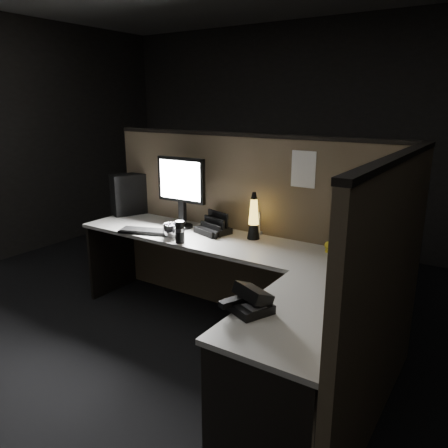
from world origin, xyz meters
The scene contains 17 objects.
floor centered at (0.00, 0.00, 0.00)m, with size 6.00×6.00×0.00m, color black.
room_shell centered at (0.00, 0.00, 1.62)m, with size 6.00×6.00×6.00m.
partition_back centered at (0.00, 0.93, 0.75)m, with size 2.66×0.06×1.50m, color brown.
partition_right centered at (1.33, 0.10, 0.75)m, with size 0.06×1.66×1.50m, color brown.
desk centered at (0.18, 0.25, 0.58)m, with size 2.60×1.60×0.73m.
pc_tower centered at (-1.20, 0.82, 0.92)m, with size 0.16×0.37×0.38m, color black.
monitor centered at (-0.51, 0.72, 1.09)m, with size 0.46×0.20×0.60m.
keyboard centered at (-0.64, 0.42, 0.74)m, with size 0.45×0.15×0.02m, color black.
mouse centered at (-0.45, 0.47, 0.75)m, with size 0.10×0.07×0.04m, color black.
clip_lamp centered at (0.16, 0.83, 0.85)m, with size 0.04×0.16×0.20m.
organizer centered at (-0.18, 0.72, 0.77)m, with size 0.30×0.28×0.19m.
lava_lamp centered at (0.17, 0.76, 0.89)m, with size 0.10×0.10×0.37m.
travel_mug centered at (-0.25, 0.36, 0.81)m, with size 0.07×0.07×0.17m, color black.
steel_mug centered at (-0.39, 0.44, 0.78)m, with size 0.14×0.14×0.11m, color silver.
figurine centered at (0.78, 0.77, 0.78)m, with size 0.06×0.06×0.06m, color yellow.
pinned_paper centered at (0.51, 0.90, 1.29)m, with size 0.19×0.00×0.27m, color white.
desk_phone centered at (0.76, -0.31, 0.78)m, with size 0.27×0.27×0.13m.
Camera 1 is at (1.78, -2.10, 1.77)m, focal length 35.00 mm.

